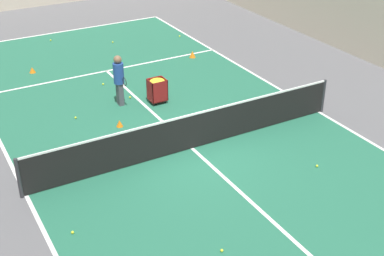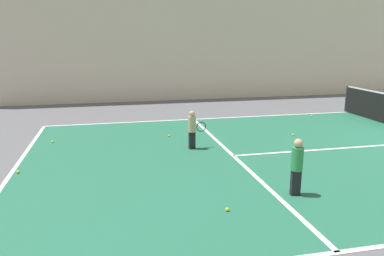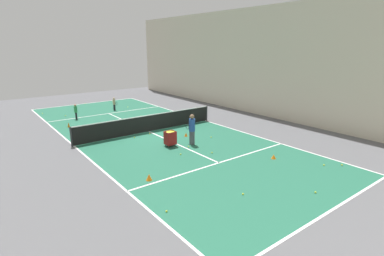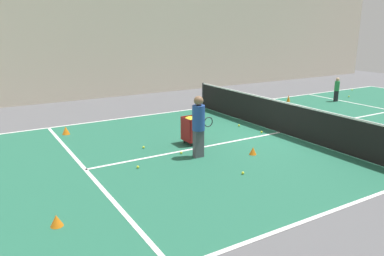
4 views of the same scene
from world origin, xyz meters
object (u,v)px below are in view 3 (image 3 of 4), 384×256
object	(u,v)px
tennis_net	(149,123)
child_midcourt	(76,111)
player_near_baseline	(114,103)
ball_cart	(170,136)
training_cone_1	(149,177)
training_cone_0	(186,135)
coach_at_net	(192,127)

from	to	relation	value
tennis_net	child_midcourt	distance (m)	6.71
child_midcourt	tennis_net	bearing A→B (deg)	30.11
player_near_baseline	ball_cart	bearing A→B (deg)	-13.82
training_cone_1	player_near_baseline	bearing A→B (deg)	-107.85
child_midcourt	ball_cart	distance (m)	9.57
player_near_baseline	training_cone_0	distance (m)	9.66
ball_cart	training_cone_0	distance (m)	2.03
coach_at_net	training_cone_0	size ratio (longest dim) A/B	7.99
player_near_baseline	coach_at_net	distance (m)	11.06
training_cone_0	training_cone_1	world-z (taller)	training_cone_1
ball_cart	training_cone_0	bearing A→B (deg)	-151.64
ball_cart	training_cone_1	distance (m)	4.33
coach_at_net	training_cone_1	distance (m)	4.97
ball_cart	training_cone_1	size ratio (longest dim) A/B	3.22
child_midcourt	ball_cart	xyz separation A→B (m)	(-2.17, 9.32, -0.06)
ball_cart	training_cone_1	xyz separation A→B (m)	(3.04, 3.05, -0.45)
tennis_net	training_cone_0	size ratio (longest dim) A/B	45.15
coach_at_net	training_cone_1	bearing A→B (deg)	121.98
coach_at_net	child_midcourt	world-z (taller)	coach_at_net
training_cone_0	training_cone_1	size ratio (longest dim) A/B	0.81
tennis_net	coach_at_net	size ratio (longest dim) A/B	5.65
tennis_net	ball_cart	bearing A→B (deg)	81.58
player_near_baseline	ball_cart	world-z (taller)	player_near_baseline
child_midcourt	training_cone_1	bearing A→B (deg)	2.97
player_near_baseline	training_cone_1	bearing A→B (deg)	-24.38
training_cone_1	tennis_net	bearing A→B (deg)	-119.46
tennis_net	player_near_baseline	xyz separation A→B (m)	(-0.89, -7.43, 0.05)
player_near_baseline	coach_at_net	size ratio (longest dim) A/B	0.64
training_cone_0	ball_cart	bearing A→B (deg)	28.36
player_near_baseline	training_cone_0	world-z (taller)	player_near_baseline
player_near_baseline	child_midcourt	xyz separation A→B (m)	(3.53, 1.27, 0.04)
player_near_baseline	training_cone_0	xyz separation A→B (m)	(-0.38, 9.64, -0.51)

